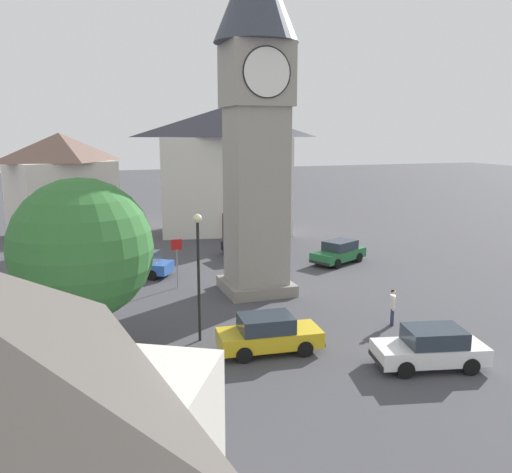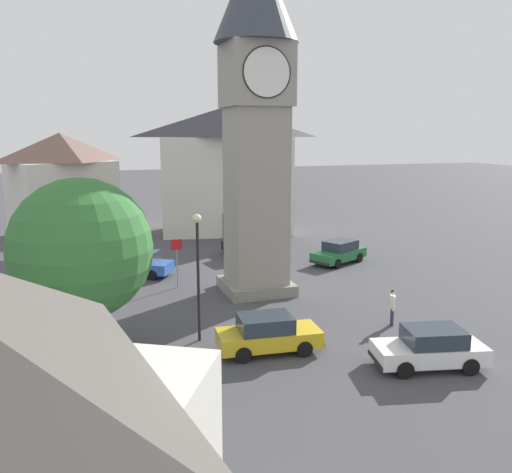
% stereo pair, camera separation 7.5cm
% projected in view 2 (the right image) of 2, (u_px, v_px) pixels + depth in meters
% --- Properties ---
extents(ground_plane, '(200.00, 200.00, 0.00)m').
position_uv_depth(ground_plane, '(256.00, 291.00, 29.74)').
color(ground_plane, '#424247').
extents(clock_tower, '(4.36, 4.36, 18.52)m').
position_uv_depth(clock_tower, '(256.00, 91.00, 27.67)').
color(clock_tower, gray).
rests_on(clock_tower, ground).
extents(car_blue_kerb, '(4.41, 3.57, 1.53)m').
position_uv_depth(car_blue_kerb, '(139.00, 264.00, 32.76)').
color(car_blue_kerb, '#2D5BB7').
rests_on(car_blue_kerb, ground).
extents(car_silver_kerb, '(2.30, 4.34, 1.53)m').
position_uv_depth(car_silver_kerb, '(244.00, 247.00, 37.41)').
color(car_silver_kerb, black).
rests_on(car_silver_kerb, ground).
extents(car_red_corner, '(4.45, 3.33, 1.53)m').
position_uv_depth(car_red_corner, '(339.00, 252.00, 35.91)').
color(car_red_corner, '#236B38').
rests_on(car_red_corner, ground).
extents(car_white_side, '(2.95, 4.45, 1.53)m').
position_uv_depth(car_white_side, '(34.00, 275.00, 30.18)').
color(car_white_side, silver).
rests_on(car_white_side, ground).
extents(car_black_far, '(4.26, 2.08, 1.53)m').
position_uv_depth(car_black_far, '(268.00, 334.00, 21.39)').
color(car_black_far, gold).
rests_on(car_black_far, ground).
extents(car_green_alley, '(4.40, 2.56, 1.53)m').
position_uv_depth(car_green_alley, '(430.00, 348.00, 19.98)').
color(car_green_alley, white).
rests_on(car_green_alley, ground).
extents(pedestrian, '(0.35, 0.52, 1.69)m').
position_uv_depth(pedestrian, '(393.00, 304.00, 24.27)').
color(pedestrian, '#2D3351').
rests_on(pedestrian, ground).
extents(tree, '(5.33, 5.33, 7.07)m').
position_uv_depth(tree, '(81.00, 249.00, 19.98)').
color(tree, brown).
rests_on(tree, ground).
extents(building_shop_left, '(12.31, 7.85, 10.77)m').
position_uv_depth(building_shop_left, '(226.00, 170.00, 46.12)').
color(building_shop_left, silver).
rests_on(building_shop_left, ground).
extents(building_terrace_right, '(9.98, 8.65, 8.63)m').
position_uv_depth(building_terrace_right, '(62.00, 183.00, 45.79)').
color(building_terrace_right, silver).
rests_on(building_terrace_right, ground).
extents(lamp_post, '(0.36, 0.36, 5.43)m').
position_uv_depth(lamp_post, '(198.00, 258.00, 22.01)').
color(lamp_post, black).
rests_on(lamp_post, ground).
extents(road_sign, '(0.60, 0.07, 2.80)m').
position_uv_depth(road_sign, '(177.00, 255.00, 30.03)').
color(road_sign, gray).
rests_on(road_sign, ground).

